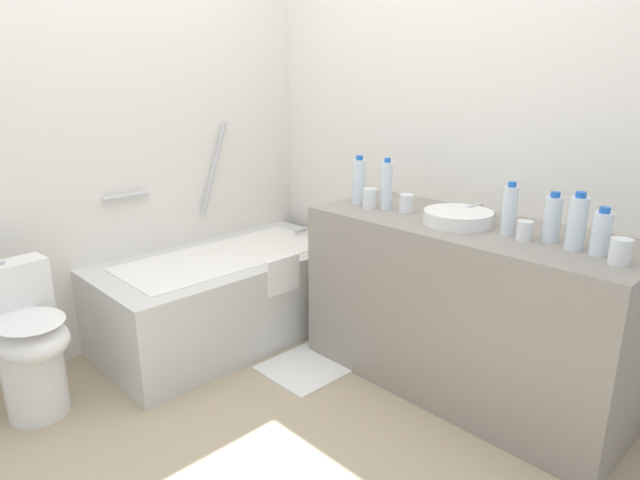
% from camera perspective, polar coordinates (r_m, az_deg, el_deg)
% --- Properties ---
extents(ground_plane, '(3.73, 3.73, 0.00)m').
position_cam_1_polar(ground_plane, '(2.42, -7.04, -21.24)').
color(ground_plane, tan).
extents(wall_back_tiled, '(3.13, 0.10, 2.42)m').
position_cam_1_polar(wall_back_tiled, '(3.13, -23.45, 10.44)').
color(wall_back_tiled, silver).
rests_on(wall_back_tiled, ground_plane).
extents(wall_right_mirror, '(0.10, 3.03, 2.42)m').
position_cam_1_polar(wall_right_mirror, '(2.98, 14.70, 11.00)').
color(wall_right_mirror, silver).
rests_on(wall_right_mirror, ground_plane).
extents(bathtub, '(1.47, 0.74, 1.22)m').
position_cam_1_polar(bathtub, '(3.24, -9.58, -5.47)').
color(bathtub, silver).
rests_on(bathtub, ground_plane).
extents(toilet, '(0.36, 0.49, 0.70)m').
position_cam_1_polar(toilet, '(2.80, -28.34, -9.53)').
color(toilet, white).
rests_on(toilet, ground_plane).
extents(vanity_counter, '(0.61, 1.54, 0.83)m').
position_cam_1_polar(vanity_counter, '(2.73, 14.83, -6.86)').
color(vanity_counter, gray).
rests_on(vanity_counter, ground_plane).
extents(sink_basin, '(0.31, 0.31, 0.06)m').
position_cam_1_polar(sink_basin, '(2.57, 14.24, 2.30)').
color(sink_basin, white).
rests_on(sink_basin, vanity_counter).
extents(sink_faucet, '(0.13, 0.15, 0.07)m').
position_cam_1_polar(sink_faucet, '(2.73, 16.29, 2.97)').
color(sink_faucet, silver).
rests_on(sink_faucet, vanity_counter).
extents(water_bottle_0, '(0.07, 0.07, 0.25)m').
position_cam_1_polar(water_bottle_0, '(2.89, 4.10, 6.16)').
color(water_bottle_0, silver).
rests_on(water_bottle_0, vanity_counter).
extents(water_bottle_1, '(0.07, 0.07, 0.23)m').
position_cam_1_polar(water_bottle_1, '(2.33, 25.30, 1.63)').
color(water_bottle_1, silver).
rests_on(water_bottle_1, vanity_counter).
extents(water_bottle_2, '(0.07, 0.07, 0.21)m').
position_cam_1_polar(water_bottle_2, '(2.41, 23.14, 2.07)').
color(water_bottle_2, silver).
rests_on(water_bottle_2, vanity_counter).
extents(water_bottle_3, '(0.06, 0.06, 0.26)m').
position_cam_1_polar(water_bottle_3, '(2.77, 6.99, 5.70)').
color(water_bottle_3, silver).
rests_on(water_bottle_3, vanity_counter).
extents(water_bottle_4, '(0.07, 0.07, 0.19)m').
position_cam_1_polar(water_bottle_4, '(2.31, 27.35, 0.64)').
color(water_bottle_4, silver).
rests_on(water_bottle_4, vanity_counter).
extents(water_bottle_5, '(0.06, 0.06, 0.23)m').
position_cam_1_polar(water_bottle_5, '(2.45, 19.22, 2.98)').
color(water_bottle_5, silver).
rests_on(water_bottle_5, vanity_counter).
extents(drinking_glass_0, '(0.06, 0.06, 0.08)m').
position_cam_1_polar(drinking_glass_0, '(2.40, 20.61, 0.92)').
color(drinking_glass_0, white).
rests_on(drinking_glass_0, vanity_counter).
extents(drinking_glass_1, '(0.08, 0.08, 0.10)m').
position_cam_1_polar(drinking_glass_1, '(2.24, 28.90, -1.06)').
color(drinking_glass_1, white).
rests_on(drinking_glass_1, vanity_counter).
extents(drinking_glass_2, '(0.07, 0.07, 0.09)m').
position_cam_1_polar(drinking_glass_2, '(2.74, 9.01, 3.81)').
color(drinking_glass_2, white).
rests_on(drinking_glass_2, vanity_counter).
extents(drinking_glass_3, '(0.07, 0.07, 0.10)m').
position_cam_1_polar(drinking_glass_3, '(2.80, 5.23, 4.36)').
color(drinking_glass_3, white).
rests_on(drinking_glass_3, vanity_counter).
extents(bath_mat, '(0.55, 0.39, 0.01)m').
position_cam_1_polar(bath_mat, '(3.00, -0.50, -12.75)').
color(bath_mat, white).
rests_on(bath_mat, ground_plane).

